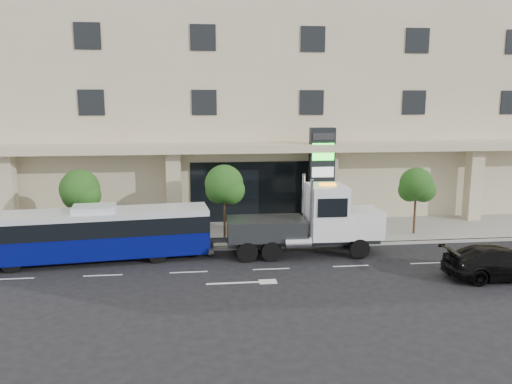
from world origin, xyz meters
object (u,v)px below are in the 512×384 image
Objects in this scene: city_bus at (95,233)px; black_sedan at (501,262)px; tow_truck at (311,223)px; signage_pylon at (322,177)px.

black_sedan is (19.04, -4.75, -0.71)m from city_bus.
city_bus is 19.64m from black_sedan.
signage_pylon reaches higher than tow_truck.
city_bus is at bearing 77.39° from black_sedan.
black_sedan is at bearing -58.77° from signage_pylon.
city_bus is 14.03m from signage_pylon.
tow_truck is 5.69m from signage_pylon.
black_sedan is (7.87, -4.63, -0.97)m from tow_truck.
black_sedan is 0.83× the size of signage_pylon.
city_bus is 2.21× the size of black_sedan.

